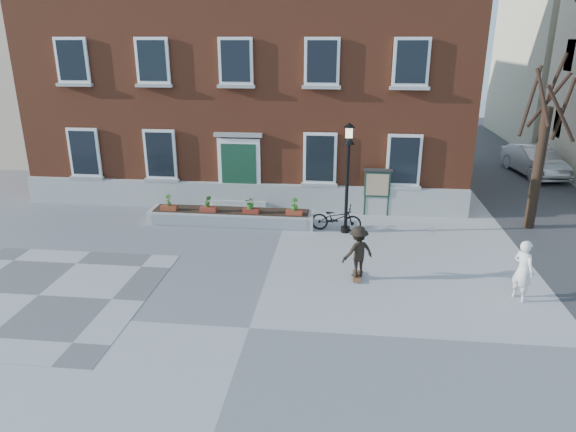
# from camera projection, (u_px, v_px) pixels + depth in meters

# --- Properties ---
(ground) EXTENTS (100.00, 100.00, 0.00)m
(ground) POSITION_uv_depth(u_px,v_px,m) (249.00, 328.00, 12.37)
(ground) COLOR #98989A
(ground) RESTS_ON ground
(checker_patch) EXTENTS (6.00, 6.00, 0.01)m
(checker_patch) POSITION_uv_depth(u_px,v_px,m) (39.00, 295.00, 13.94)
(checker_patch) COLOR #565658
(checker_patch) RESTS_ON ground
(distant_building) EXTENTS (10.00, 12.00, 13.00)m
(distant_building) POSITION_uv_depth(u_px,v_px,m) (12.00, 40.00, 30.88)
(distant_building) COLOR beige
(distant_building) RESTS_ON ground
(bicycle) EXTENTS (1.86, 0.77, 0.95)m
(bicycle) POSITION_uv_depth(u_px,v_px,m) (336.00, 218.00, 18.47)
(bicycle) COLOR black
(bicycle) RESTS_ON ground
(parked_car) EXTENTS (2.24, 4.70, 1.49)m
(parked_car) POSITION_uv_depth(u_px,v_px,m) (535.00, 161.00, 25.89)
(parked_car) COLOR #B7B9BC
(parked_car) RESTS_ON ground
(bystander) EXTENTS (0.67, 0.73, 1.68)m
(bystander) POSITION_uv_depth(u_px,v_px,m) (523.00, 270.00, 13.49)
(bystander) COLOR silver
(bystander) RESTS_ON ground
(brick_building) EXTENTS (18.40, 10.85, 12.60)m
(brick_building) POSITION_uv_depth(u_px,v_px,m) (258.00, 45.00, 23.62)
(brick_building) COLOR brown
(brick_building) RESTS_ON ground
(planter_assembly) EXTENTS (6.20, 1.12, 1.15)m
(planter_assembly) POSITION_uv_depth(u_px,v_px,m) (231.00, 216.00, 19.22)
(planter_assembly) COLOR #B6B6B1
(planter_assembly) RESTS_ON ground
(bare_tree) EXTENTS (1.83, 1.83, 6.16)m
(bare_tree) POSITION_uv_depth(u_px,v_px,m) (541.00, 153.00, 18.03)
(bare_tree) COLOR black
(bare_tree) RESTS_ON ground
(lamp_post) EXTENTS (0.40, 0.40, 3.93)m
(lamp_post) POSITION_uv_depth(u_px,v_px,m) (348.00, 163.00, 17.65)
(lamp_post) COLOR black
(lamp_post) RESTS_ON ground
(notice_board) EXTENTS (1.10, 0.16, 1.87)m
(notice_board) POSITION_uv_depth(u_px,v_px,m) (377.00, 184.00, 19.83)
(notice_board) COLOR #172F20
(notice_board) RESTS_ON ground
(skateboarder) EXTENTS (1.13, 1.00, 1.60)m
(skateboarder) POSITION_uv_depth(u_px,v_px,m) (358.00, 252.00, 14.68)
(skateboarder) COLOR brown
(skateboarder) RESTS_ON ground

